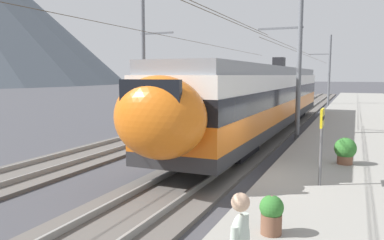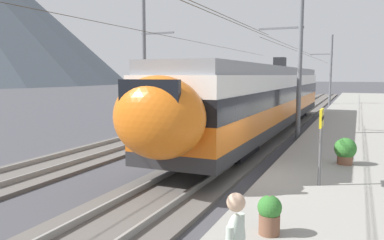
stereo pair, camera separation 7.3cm
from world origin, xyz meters
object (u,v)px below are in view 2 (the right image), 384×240
at_px(potted_plant_by_shelter, 270,213).
at_px(potted_plant_platform_edge, 345,150).
at_px(train_far_track, 255,86).
at_px(catenary_mast_far_side, 146,62).
at_px(platform_sign, 321,129).
at_px(catenary_mast_mid, 297,61).
at_px(catenary_mast_east, 329,70).
at_px(train_near_platform, 264,96).

bearing_deg(potted_plant_by_shelter, potted_plant_platform_edge, -9.38).
bearing_deg(train_far_track, potted_plant_platform_edge, -159.51).
bearing_deg(potted_plant_platform_edge, catenary_mast_far_side, 60.07).
bearing_deg(potted_plant_by_shelter, platform_sign, -8.40).
xyz_separation_m(catenary_mast_mid, catenary_mast_east, (23.21, 0.00, -0.13)).
height_order(catenary_mast_far_side, potted_plant_platform_edge, catenary_mast_far_side).
relative_size(catenary_mast_far_side, potted_plant_platform_edge, 51.54).
xyz_separation_m(train_far_track, catenary_mast_mid, (-20.16, -7.29, 1.88)).
height_order(train_near_platform, catenary_mast_east, catenary_mast_east).
bearing_deg(catenary_mast_east, catenary_mast_far_side, 158.53).
bearing_deg(catenary_mast_mid, catenary_mast_east, 0.01).
xyz_separation_m(train_far_track, catenary_mast_east, (3.05, -7.29, 1.75)).
xyz_separation_m(train_near_platform, catenary_mast_mid, (-0.94, -1.86, 1.89)).
height_order(train_near_platform, catenary_mast_mid, catenary_mast_mid).
xyz_separation_m(train_near_platform, catenary_mast_east, (22.27, -1.85, 1.76)).
xyz_separation_m(catenary_mast_east, catenary_mast_far_side, (-22.95, 9.03, 0.24)).
height_order(catenary_mast_mid, potted_plant_platform_edge, catenary_mast_mid).
height_order(catenary_mast_mid, platform_sign, catenary_mast_mid).
height_order(train_far_track, catenary_mast_mid, catenary_mast_mid).
relative_size(catenary_mast_east, platform_sign, 22.21).
bearing_deg(train_near_platform, potted_plant_by_shelter, -166.59).
distance_m(train_far_track, potted_plant_platform_edge, 28.47).
distance_m(platform_sign, potted_plant_platform_edge, 3.23).
bearing_deg(train_far_track, catenary_mast_far_side, 175.00).
distance_m(catenary_mast_mid, catenary_mast_far_side, 9.04).
relative_size(catenary_mast_east, catenary_mast_far_side, 1.00).
xyz_separation_m(train_far_track, platform_sign, (-29.64, -9.39, -0.30)).
distance_m(catenary_mast_mid, potted_plant_by_shelter, 13.79).
xyz_separation_m(platform_sign, potted_plant_by_shelter, (-3.81, 0.56, -1.14)).
relative_size(platform_sign, potted_plant_platform_edge, 2.32).
bearing_deg(train_far_track, platform_sign, -162.42).
xyz_separation_m(platform_sign, potted_plant_platform_edge, (3.00, -0.56, -1.05)).
distance_m(catenary_mast_east, potted_plant_by_shelter, 36.67).
distance_m(catenary_mast_mid, potted_plant_platform_edge, 7.71).
xyz_separation_m(catenary_mast_east, potted_plant_platform_edge, (-29.69, -2.66, -3.11)).
bearing_deg(train_near_platform, catenary_mast_far_side, 95.44).
height_order(potted_plant_platform_edge, potted_plant_by_shelter, potted_plant_platform_edge).
distance_m(train_near_platform, train_far_track, 19.97).
relative_size(train_near_platform, potted_plant_by_shelter, 34.46).
height_order(train_near_platform, train_far_track, same).
distance_m(train_near_platform, potted_plant_by_shelter, 14.70).
bearing_deg(platform_sign, potted_plant_by_shelter, 171.60).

